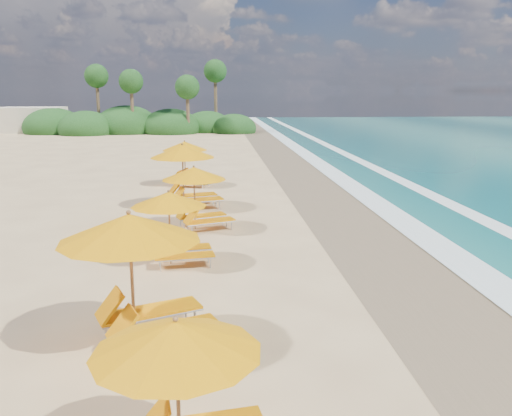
% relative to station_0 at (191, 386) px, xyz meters
% --- Properties ---
extents(ground, '(160.00, 160.00, 0.00)m').
position_rel_station_0_xyz_m(ground, '(1.52, 9.63, -1.16)').
color(ground, '#D5B57D').
rests_on(ground, ground).
extents(wet_sand, '(4.00, 160.00, 0.01)m').
position_rel_station_0_xyz_m(wet_sand, '(5.52, 9.63, -1.15)').
color(wet_sand, '#7E674B').
rests_on(wet_sand, ground).
extents(surf_foam, '(4.00, 160.00, 0.01)m').
position_rel_station_0_xyz_m(surf_foam, '(8.22, 9.63, -1.13)').
color(surf_foam, white).
rests_on(surf_foam, ground).
extents(station_0, '(2.45, 2.33, 2.06)m').
position_rel_station_0_xyz_m(station_0, '(0.00, 0.00, 0.00)').
color(station_0, olive).
rests_on(station_0, ground).
extents(station_1, '(3.34, 3.30, 2.57)m').
position_rel_station_0_xyz_m(station_1, '(-1.01, 3.52, 0.28)').
color(station_1, olive).
rests_on(station_1, ground).
extents(station_2, '(2.39, 2.27, 2.04)m').
position_rel_station_0_xyz_m(station_2, '(-0.76, 8.24, -0.01)').
color(station_2, olive).
rests_on(station_2, ground).
extents(station_3, '(2.81, 2.76, 2.19)m').
position_rel_station_0_xyz_m(station_3, '(-0.22, 11.98, 0.07)').
color(station_3, olive).
rests_on(station_3, ground).
extents(station_4, '(3.23, 3.12, 2.60)m').
position_rel_station_0_xyz_m(station_4, '(-0.75, 15.40, 0.30)').
color(station_4, olive).
rests_on(station_4, ground).
extents(station_5, '(2.85, 2.78, 2.25)m').
position_rel_station_0_xyz_m(station_5, '(-0.98, 20.49, 0.11)').
color(station_5, olive).
rests_on(station_5, ground).
extents(treeline, '(25.80, 8.80, 9.74)m').
position_rel_station_0_xyz_m(treeline, '(-8.42, 55.15, -0.16)').
color(treeline, '#163D14').
rests_on(treeline, ground).
extents(beach_building, '(7.00, 5.00, 2.80)m').
position_rel_station_0_xyz_m(beach_building, '(-20.48, 57.63, 0.24)').
color(beach_building, beige).
rests_on(beach_building, ground).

